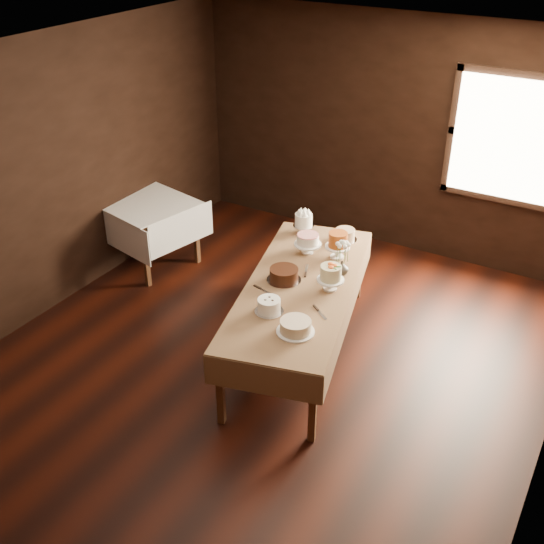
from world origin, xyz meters
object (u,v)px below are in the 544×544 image
Objects in this scene: display_table at (300,289)px; cake_chocolate at (284,275)px; flower_vase at (342,268)px; cake_swirl at (269,306)px; cake_server_c at (307,268)px; cake_server_d at (340,272)px; cake_meringue at (303,224)px; side_table at (149,211)px; cake_caramel at (338,247)px; cake_flowers at (330,279)px; cake_server_e at (267,292)px; cake_speckled at (345,235)px; cake_cream at (296,327)px; cake_lattice at (308,245)px; cake_server_b at (322,315)px.

cake_chocolate reaches higher than display_table.
cake_swirl is at bearing -106.36° from flower_vase.
cake_server_d is (0.31, 0.09, 0.00)m from cake_server_c.
cake_swirl is 0.95m from cake_server_d.
side_table is at bearing -171.92° from cake_meringue.
cake_server_d is (0.39, 0.40, -0.06)m from cake_chocolate.
side_table reaches higher than cake_server_c.
cake_caramel reaches higher than cake_server_c.
cake_flowers is 1.07× the size of cake_server_e.
cake_flowers is 1.07× the size of cake_server_c.
cake_server_d is at bearing -69.02° from cake_speckled.
cake_swirl reaches higher than cake_chocolate.
cake_meringue is at bearing 115.81° from cake_server_e.
cake_caramel is 1.19× the size of cake_server_d.
cake_flowers is 0.67m from cake_swirl.
flower_vase is (-0.07, 1.05, 0.02)m from cake_cream.
cake_server_d is (-0.05, 0.32, -0.11)m from cake_flowers.
cake_meringue is (-0.46, 0.93, 0.16)m from display_table.
cake_cream is (0.79, -1.62, -0.05)m from cake_meringue.
cake_speckled is 0.93× the size of cake_lattice.
side_table is 2.99m from cake_cream.
cake_caramel is 1.19× the size of cake_server_c.
cake_cream is (0.32, -0.69, 0.11)m from display_table.
cake_cream is at bearing -23.28° from cake_swirl.
cake_speckled is 1.07× the size of cake_server_b.
cake_caramel is 1.05m from cake_server_b.
side_table is 3.39× the size of cake_cream.
side_table is at bearing 173.32° from flower_vase.
cake_flowers is 0.30m from flower_vase.
cake_meringue is 0.99× the size of cake_server_d.
cake_caramel reaches higher than display_table.
cake_cream is at bearing -64.74° from display_table.
cake_server_c is at bearing 94.63° from cake_swirl.
cake_cream is (0.05, -0.75, -0.06)m from cake_flowers.
cake_lattice reaches higher than cake_swirl.
cake_server_b and cake_server_c have the same top height.
cake_flowers is 0.45m from cake_server_b.
cake_flowers reaches higher than cake_server_b.
cake_chocolate is (-0.16, -0.02, 0.12)m from display_table.
cake_lattice is 1.14× the size of cake_server_c.
cake_flowers reaches higher than cake_swirl.
flower_vase is at bearing -38.78° from cake_meringue.
display_table is 10.95× the size of cake_server_e.
cake_server_e is at bearing -125.24° from display_table.
cake_cream is at bearing -129.02° from cake_server_d.
cake_server_e is (-0.47, -0.34, -0.11)m from cake_flowers.
cake_flowers reaches higher than cake_lattice.
cake_swirl is (2.33, -1.20, 0.13)m from side_table.
cake_server_c is at bearing -95.06° from cake_speckled.
cake_swirl reaches higher than cake_server_e.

